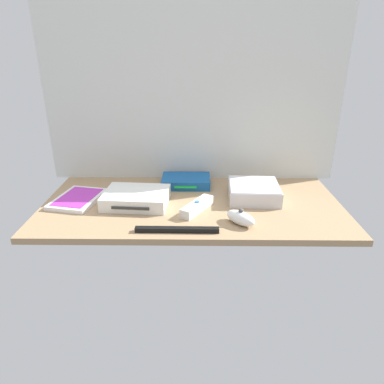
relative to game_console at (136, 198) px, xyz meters
The scene contains 9 objects.
ground_plane 18.92cm from the game_console, ahead, with size 100.00×48.00×2.00cm, color #9E7F5B.
back_wall 43.38cm from the game_console, 53.79° to the left, with size 110.00×1.20×64.00cm, color silver.
game_console is the anchor object (origin of this frame).
mini_computer 40.22cm from the game_console, ahead, with size 17.77×17.77×5.30cm.
game_case 20.63cm from the game_console, behind, with size 17.11×21.33×1.56cm.
network_router 23.26cm from the game_console, 45.89° to the left, with size 18.06×12.47×3.40cm.
remote_wand 20.98cm from the game_console, 14.30° to the right, with size 10.88×14.46×3.40cm.
remote_nunchuk 36.00cm from the game_console, 22.80° to the right, with size 10.18×10.18×5.10cm.
sensor_bar 23.94cm from the game_console, 52.45° to the right, with size 24.00×1.80×1.40cm, color black.
Camera 1 is at (1.20, -106.30, 49.22)cm, focal length 32.40 mm.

